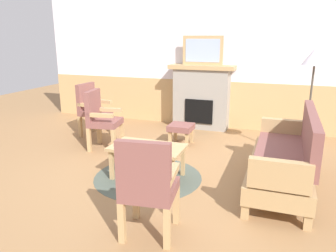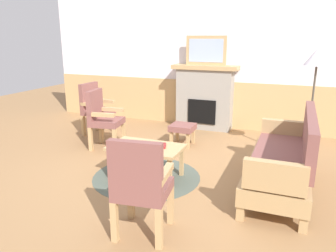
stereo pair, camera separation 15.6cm
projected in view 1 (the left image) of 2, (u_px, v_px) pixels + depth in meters
The scene contains 13 objects.
ground_plane at pixel (160, 169), 4.61m from camera, with size 14.00×14.00×0.00m, color #997047.
wall_back at pixel (205, 62), 6.62m from camera, with size 7.20×0.14×2.70m.
fireplace at pixel (201, 96), 6.57m from camera, with size 1.30×0.44×1.28m.
framed_picture at pixel (203, 50), 6.33m from camera, with size 0.80×0.04×0.56m.
couch at pixel (285, 159), 3.93m from camera, with size 0.70×1.80×0.98m.
coffee_table at pixel (148, 150), 4.26m from camera, with size 0.96×0.56×0.44m.
round_rug at pixel (148, 177), 4.36m from camera, with size 1.44×1.44×0.01m, color #4C564C.
book_on_table at pixel (160, 146), 4.21m from camera, with size 0.20×0.17×0.03m, color maroon.
footstool at pixel (181, 129), 5.62m from camera, with size 0.40×0.40×0.36m.
armchair_near_fireplace at pixel (101, 117), 5.37m from camera, with size 0.55×0.55×0.98m.
armchair_by_window_left at pixel (92, 107), 6.11m from camera, with size 0.51×0.51×0.98m.
armchair_front_left at pixel (148, 184), 2.93m from camera, with size 0.54×0.54×0.98m.
floor_lamp_by_couch at pixel (315, 64), 4.61m from camera, with size 0.36×0.36×1.68m.
Camera 1 is at (1.56, -3.99, 1.82)m, focal length 34.80 mm.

